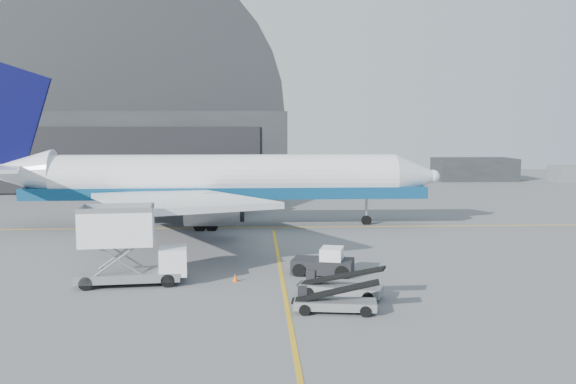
{
  "coord_description": "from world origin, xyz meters",
  "views": [
    {
      "loc": [
        -1.73,
        -42.17,
        10.03
      ],
      "look_at": [
        0.98,
        10.34,
        4.5
      ],
      "focal_mm": 40.0,
      "sensor_mm": 36.0,
      "label": 1
    }
  ],
  "objects": [
    {
      "name": "distant_bldg_b",
      "position": [
        55.0,
        68.0,
        0.0
      ],
      "size": [
        8.0,
        6.0,
        2.8
      ],
      "primitive_type": "cube",
      "color": "slate",
      "rests_on": "ground"
    },
    {
      "name": "pushback_tug",
      "position": [
        2.92,
        0.08,
        0.7
      ],
      "size": [
        4.48,
        3.25,
        1.87
      ],
      "rotation": [
        0.0,
        0.0,
        -0.26
      ],
      "color": "black",
      "rests_on": "ground"
    },
    {
      "name": "catering_truck",
      "position": [
        -9.79,
        -2.09,
        2.38
      ],
      "size": [
        7.06,
        3.23,
        4.7
      ],
      "rotation": [
        0.0,
        0.0,
        0.1
      ],
      "color": "slate",
      "rests_on": "ground"
    },
    {
      "name": "ground",
      "position": [
        0.0,
        0.0,
        0.0
      ],
      "size": [
        200.0,
        200.0,
        0.0
      ],
      "primitive_type": "plane",
      "color": "#565659",
      "rests_on": "ground"
    },
    {
      "name": "traffic_cone",
      "position": [
        -3.03,
        -1.69,
        0.24
      ],
      "size": [
        0.35,
        0.35,
        0.5
      ],
      "color": "#F95607",
      "rests_on": "ground"
    },
    {
      "name": "belt_loader_a",
      "position": [
        2.47,
        -8.8,
        0.55
      ],
      "size": [
        4.77,
        2.15,
        1.79
      ],
      "rotation": [
        0.0,
        0.0,
        -0.14
      ],
      "color": "slate",
      "rests_on": "ground"
    },
    {
      "name": "airliner",
      "position": [
        -6.48,
        21.28,
        4.6
      ],
      "size": [
        46.8,
        45.38,
        16.42
      ],
      "color": "white",
      "rests_on": "ground"
    },
    {
      "name": "taxi_lines",
      "position": [
        0.0,
        12.67,
        0.01
      ],
      "size": [
        80.0,
        42.12,
        0.02
      ],
      "color": "gold",
      "rests_on": "ground"
    },
    {
      "name": "distant_bldg_a",
      "position": [
        38.0,
        72.0,
        0.0
      ],
      "size": [
        14.0,
        8.0,
        4.0
      ],
      "primitive_type": "cube",
      "color": "black",
      "rests_on": "ground"
    },
    {
      "name": "hangar",
      "position": [
        -22.0,
        64.95,
        9.54
      ],
      "size": [
        50.0,
        28.3,
        28.0
      ],
      "color": "black",
      "rests_on": "ground"
    },
    {
      "name": "belt_loader_b",
      "position": [
        3.18,
        -5.77,
        0.6
      ],
      "size": [
        5.15,
        3.17,
        1.94
      ],
      "rotation": [
        0.0,
        0.0,
        -0.35
      ],
      "color": "slate",
      "rests_on": "ground"
    }
  ]
}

